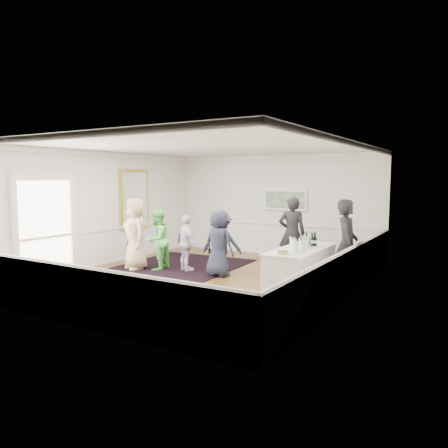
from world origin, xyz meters
The scene contains 23 objects.
floor centered at (0.00, 0.00, 0.00)m, with size 8.00×8.00×0.00m, color brown.
ceiling centered at (0.00, 0.00, 3.20)m, with size 7.00×8.00×0.02m, color white.
wall_left centered at (-3.50, 0.00, 1.60)m, with size 0.02×8.00×3.20m, color white.
wall_right centered at (3.50, 0.00, 1.60)m, with size 0.02×8.00×3.20m, color white.
wall_back centered at (0.00, 4.00, 1.60)m, with size 7.00×0.02×3.20m, color white.
wall_front centered at (0.00, -4.00, 1.60)m, with size 7.00×0.02×3.20m, color white.
wainscoting centered at (0.00, 0.00, 0.50)m, with size 7.00×8.00×1.00m, color white, non-canonical shape.
mirror centered at (-3.45, 1.30, 1.80)m, with size 0.05×1.25×1.85m.
doorway centered at (-3.45, -1.90, 1.42)m, with size 0.10×1.78×2.56m.
landscape_painting centered at (0.40, 3.95, 1.78)m, with size 1.44×0.06×0.66m.
area_rug centered at (-1.42, 0.69, 0.01)m, with size 3.09×4.06×0.02m, color black.
serving_table centered at (2.44, 0.09, 0.48)m, with size 0.89×2.34×0.95m.
bartender centered at (3.20, 0.87, 1.00)m, with size 0.73×0.48×1.99m, color black.
guest_tan centered at (-2.22, -0.03, 0.97)m, with size 0.94×0.61×1.93m, color tan.
guest_green centered at (-1.68, 0.22, 0.82)m, with size 0.79×0.62×1.63m, color #5DD856.
guest_lilac centered at (-0.94, 0.51, 0.74)m, with size 0.87×0.36×1.48m, color silver.
guest_dark_a centered at (-0.01, 0.80, 0.80)m, with size 1.03×0.59×1.60m, color #202435.
guest_dark_b centered at (1.37, 2.17, 0.98)m, with size 0.72×0.47×1.96m, color black.
guest_navy centered at (0.12, 0.43, 0.84)m, with size 0.82×0.53×1.67m, color #202435.
wine_bottles centered at (2.43, 0.59, 1.10)m, with size 0.39×0.25×0.31m.
juice_pitchers centered at (2.46, -0.21, 1.07)m, with size 0.42×0.63×0.24m.
ice_bucket centered at (2.48, 0.23, 1.06)m, with size 0.26×0.26×0.24m, color silver.
nut_bowl centered at (2.38, -0.79, 0.98)m, with size 0.24×0.24×0.08m.
Camera 1 is at (5.81, -8.75, 2.45)m, focal length 35.00 mm.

